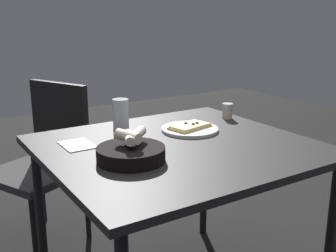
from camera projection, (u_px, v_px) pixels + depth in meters
The scene contains 7 objects.
dining_table at pixel (178, 159), 1.74m from camera, with size 0.97×1.07×0.75m.
pizza_plate at pixel (190, 128), 1.91m from camera, with size 0.26×0.26×0.04m.
bread_basket at pixel (131, 152), 1.52m from camera, with size 0.25×0.25×0.11m.
beer_glass at pixel (121, 116), 1.93m from camera, with size 0.07×0.07×0.14m.
pepper_shaker at pixel (227, 112), 2.13m from camera, with size 0.05×0.05×0.08m.
napkin at pixel (77, 145), 1.71m from camera, with size 0.16×0.12×0.00m.
chair_far at pixel (46, 154), 2.33m from camera, with size 0.58×0.58×0.90m.
Camera 1 is at (-1.36, 0.91, 1.28)m, focal length 44.57 mm.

